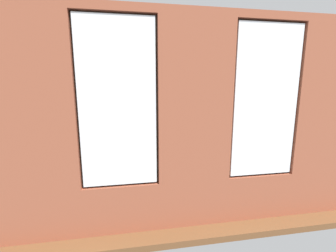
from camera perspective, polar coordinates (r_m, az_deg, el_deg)
The scene contains 21 objects.
ground_plane at distance 6.05m, azimuth -0.61°, elevation -10.19°, with size 7.30×5.91×0.10m, color brown.
brick_wall_with_windows at distance 3.20m, azimuth 6.80°, elevation -0.69°, with size 6.70×0.30×3.06m.
white_wall_right at distance 5.91m, azimuth -33.76°, elevation 3.34°, with size 0.10×4.91×3.06m, color silver.
couch_by_window at distance 4.06m, azimuth -7.02°, elevation -15.28°, with size 1.96×0.87×0.80m.
couch_left at distance 6.71m, azimuth 22.70°, elevation -5.52°, with size 0.89×2.11×0.80m.
coffee_table at distance 6.16m, azimuth -1.18°, elevation -5.60°, with size 1.45×0.73×0.43m.
cup_ceramic at distance 6.32m, azimuth 2.22°, elevation -4.24°, with size 0.08×0.08×0.09m, color #4C4C51.
candle_jar at distance 6.13m, azimuth -1.19°, elevation -4.66°, with size 0.08×0.08×0.10m, color #B7333D.
table_plant_small at distance 6.18m, azimuth -2.99°, elevation -3.90°, with size 0.13×0.13×0.22m.
remote_black at distance 6.05m, azimuth -0.00°, elevation -5.26°, with size 0.05×0.17×0.02m, color black.
remote_gray at distance 5.99m, azimuth -5.17°, elevation -5.48°, with size 0.05×0.17×0.02m, color #59595B.
media_console at distance 6.66m, azimuth -27.94°, elevation -6.65°, with size 0.96×0.42×0.52m, color black.
tv_flatscreen at distance 6.52m, azimuth -28.41°, elevation -1.37°, with size 1.00×0.20×0.72m.
papasan_chair at distance 7.74m, azimuth -4.92°, elevation -1.87°, with size 1.02×1.02×0.66m.
potted_plant_corner_near_left at distance 8.50m, azimuth 16.08°, elevation 0.75°, with size 0.82×0.85×1.22m.
potted_plant_between_couches at distance 4.29m, azimuth 12.57°, elevation -9.85°, with size 0.57×0.57×0.97m.
potted_plant_foreground_right at distance 7.85m, azimuth -22.86°, elevation -1.54°, with size 0.84×0.79×1.03m.
potted_plant_mid_room_small at distance 6.96m, azimuth 2.74°, elevation -3.47°, with size 0.35×0.35×0.59m.
potted_plant_near_tv at distance 5.57m, azimuth -25.70°, elevation -6.66°, with size 0.57×0.57×0.80m.
potted_plant_by_left_couch at distance 7.77m, azimuth 14.36°, elevation -1.94°, with size 0.45×0.45×0.69m.
potted_plant_corner_far_left at distance 5.35m, azimuth 35.02°, elevation -7.57°, with size 0.60×0.60×0.94m.
Camera 1 is at (0.91, 5.58, 2.10)m, focal length 24.00 mm.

